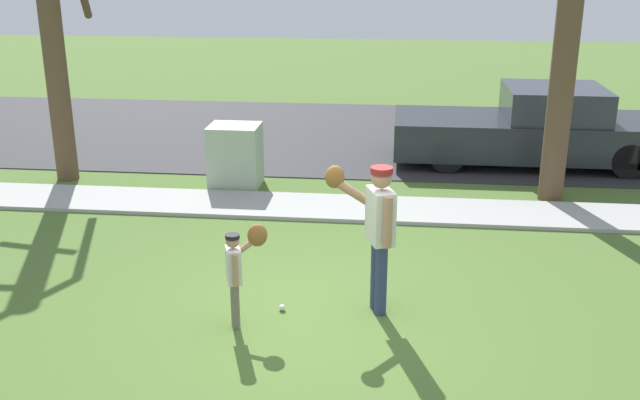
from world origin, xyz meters
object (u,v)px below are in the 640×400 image
at_px(street_tree_near, 570,8).
at_px(utility_cabinet, 235,156).
at_px(person_adult, 376,223).
at_px(person_child, 239,264).
at_px(street_tree_far, 51,27).
at_px(baseball, 282,308).
at_px(parked_pickup_dark, 535,129).

bearing_deg(street_tree_near, utility_cabinet, 178.29).
xyz_separation_m(person_adult, person_child, (-1.44, -0.49, -0.34)).
height_order(person_child, street_tree_far, street_tree_far).
height_order(baseball, utility_cabinet, utility_cabinet).
distance_m(person_child, utility_cabinet, 5.08).
relative_size(person_child, utility_cabinet, 1.03).
distance_m(person_child, street_tree_near, 6.79).
xyz_separation_m(person_adult, utility_cabinet, (-2.59, 4.45, -0.53)).
distance_m(person_child, street_tree_far, 6.88).
bearing_deg(street_tree_far, utility_cabinet, -1.54).
distance_m(utility_cabinet, parked_pickup_dark, 5.79).
relative_size(person_adult, baseball, 23.19).
bearing_deg(street_tree_far, baseball, -44.95).
height_order(street_tree_far, parked_pickup_dark, street_tree_far).
height_order(person_adult, street_tree_far, street_tree_far).
relative_size(person_child, baseball, 15.14).
relative_size(utility_cabinet, street_tree_far, 0.22).
relative_size(baseball, utility_cabinet, 0.07).
bearing_deg(utility_cabinet, person_child, -76.91).
xyz_separation_m(person_child, utility_cabinet, (-1.15, 4.94, -0.18)).
height_order(utility_cabinet, street_tree_near, street_tree_near).
xyz_separation_m(baseball, street_tree_near, (3.81, 4.41, 3.06)).
height_order(person_child, street_tree_near, street_tree_near).
height_order(utility_cabinet, street_tree_far, street_tree_far).
relative_size(baseball, street_tree_near, 0.01).
bearing_deg(parked_pickup_dark, person_child, 58.64).
distance_m(person_adult, street_tree_near, 5.49).
bearing_deg(person_adult, utility_cabinet, -79.17).
bearing_deg(parked_pickup_dark, person_adult, 66.57).
bearing_deg(street_tree_near, baseball, -130.78).
bearing_deg(baseball, person_adult, 6.67).
bearing_deg(baseball, utility_cabinet, 108.64).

